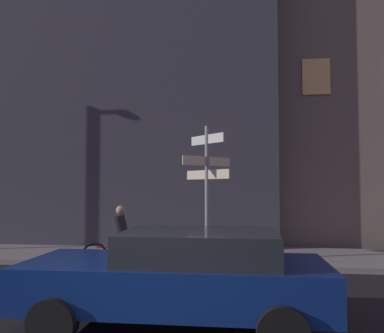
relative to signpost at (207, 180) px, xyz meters
name	(u,v)px	position (x,y,z in m)	size (l,w,h in m)	color
sidewalk_kerb	(198,256)	(-0.35, 1.08, -2.17)	(40.00, 3.08, 0.14)	gray
signpost	(207,180)	(0.00, 0.00, 0.00)	(1.22, 1.22, 3.52)	gray
car_near_right	(181,275)	(0.01, -4.55, -1.47)	(4.50, 2.03, 1.42)	navy
cyclist	(118,242)	(-2.04, -1.08, -1.50)	(1.82, 0.35, 1.61)	black
building_left_block	(117,34)	(-4.74, 6.87, 6.79)	(13.60, 9.48, 18.07)	#383842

